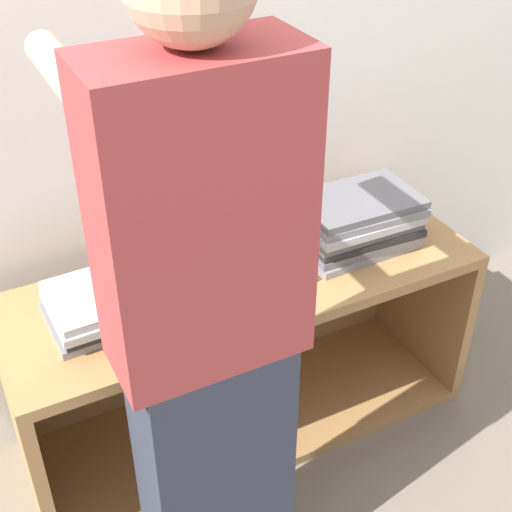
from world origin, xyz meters
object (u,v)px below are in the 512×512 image
at_px(laptop_open, 236,253).
at_px(laptop_stack_left, 117,300).
at_px(person, 206,335).
at_px(laptop_stack_right, 356,221).

xyz_separation_m(laptop_open, laptop_stack_left, (-0.38, -0.05, -0.00)).
distance_m(laptop_stack_left, person, 0.50).
height_order(laptop_open, laptop_stack_left, laptop_open).
xyz_separation_m(laptop_stack_left, laptop_stack_right, (0.77, -0.00, 0.04)).
bearing_deg(laptop_stack_right, laptop_stack_left, 179.78).
bearing_deg(laptop_open, person, -121.45).
distance_m(laptop_open, laptop_stack_left, 0.39).
bearing_deg(laptop_stack_left, laptop_stack_right, -0.22).
relative_size(laptop_open, person, 0.21).
height_order(laptop_stack_right, person, person).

